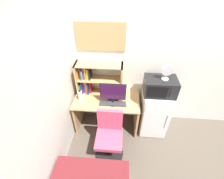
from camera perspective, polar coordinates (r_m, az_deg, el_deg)
The scene contains 13 objects.
wall_back at distance 2.91m, azimuth 26.51°, elevation 8.26°, with size 6.40×0.04×2.60m, color silver.
wall_left at distance 1.74m, azimuth -30.74°, elevation -16.32°, with size 0.04×4.40×2.60m, color silver.
desk at distance 2.92m, azimuth -1.92°, elevation -6.79°, with size 1.18×0.62×0.72m.
hutch_bookshelf at distance 2.76m, azimuth -7.37°, elevation 4.28°, with size 0.82×0.26×0.60m.
monitor at distance 2.56m, azimuth 0.33°, elevation -1.47°, with size 0.44×0.22×0.40m.
keyboard at distance 2.66m, azimuth 0.24°, elevation -5.28°, with size 0.46×0.12×0.02m, color #333338.
computer_mouse at distance 2.66m, azimuth 5.93°, elevation -5.49°, with size 0.06×0.09×0.04m, color silver.
water_bottle at distance 2.74m, azimuth -11.77°, elevation -2.25°, with size 0.08×0.08×0.21m.
mini_fridge at distance 3.00m, azimuth 15.35°, elevation -8.10°, with size 0.48×0.52×0.92m.
microwave at distance 2.62m, azimuth 17.53°, elevation 1.13°, with size 0.51×0.36×0.29m.
desk_fan at distance 2.47m, azimuth 19.88°, elevation 6.35°, with size 0.18×0.11×0.26m.
desk_chair at distance 2.62m, azimuth -0.96°, elevation -17.62°, with size 0.48×0.48×0.91m.
wall_corkboard at distance 2.51m, azimuth -4.34°, elevation 19.13°, with size 0.79×0.02×0.45m, color tan.
Camera 1 is at (-0.70, -2.35, 2.58)m, focal length 24.43 mm.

